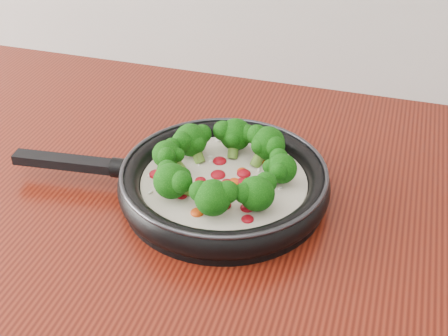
% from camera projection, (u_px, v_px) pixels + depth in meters
% --- Properties ---
extents(skillet, '(0.46, 0.32, 0.08)m').
position_uv_depth(skillet, '(222.00, 179.00, 0.81)').
color(skillet, black).
rests_on(skillet, counter).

